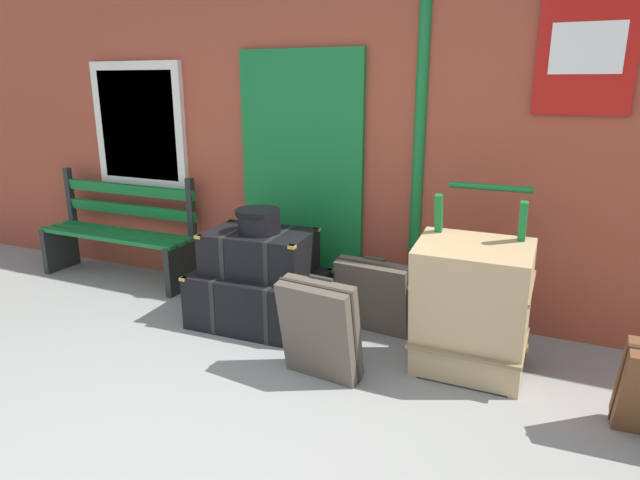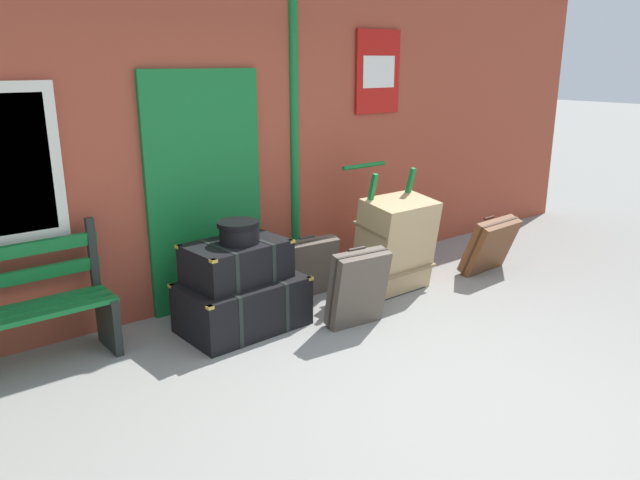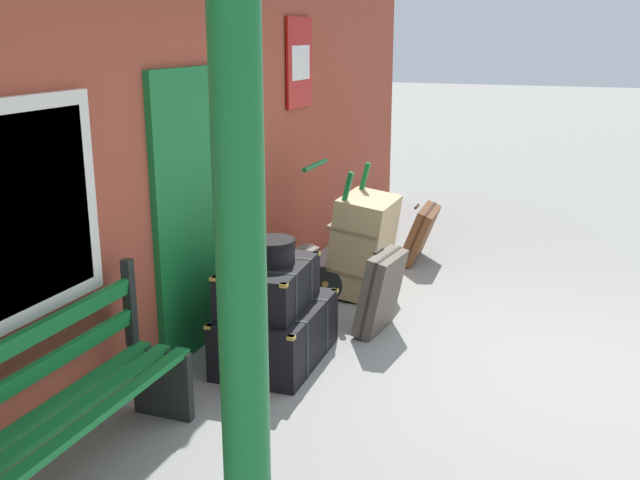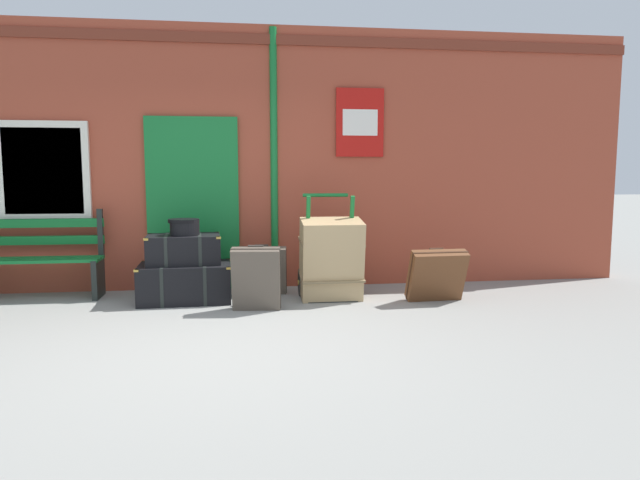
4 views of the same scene
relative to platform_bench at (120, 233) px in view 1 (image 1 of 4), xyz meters
The scene contains 10 objects.
ground_plane 3.11m from the platform_bench, 44.61° to the right, with size 60.00×60.00×0.00m, color gray.
brick_facade 2.50m from the platform_bench, 11.37° to the left, with size 10.40×0.35×3.20m.
platform_bench is the anchor object (origin of this frame).
steamer_trunk_base 1.83m from the platform_bench, 12.33° to the right, with size 1.03×0.69×0.43m.
steamer_trunk_middle 1.80m from the platform_bench, 10.87° to the right, with size 0.85×0.61×0.33m.
round_hatbox 1.86m from the platform_bench, 11.56° to the right, with size 0.34×0.34×0.18m.
porters_trolley 3.43m from the platform_bench, ahead, with size 0.71×0.65×1.19m.
large_brown_trunk 3.44m from the platform_bench, ahead, with size 0.70×0.55×0.93m.
suitcase_slate 2.72m from the platform_bench, 20.47° to the right, with size 0.53×0.34×0.69m.
suitcase_olive 2.65m from the platform_bench, ahead, with size 0.59×0.29×0.59m.
Camera 1 is at (1.66, -1.67, 1.83)m, focal length 30.72 mm.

